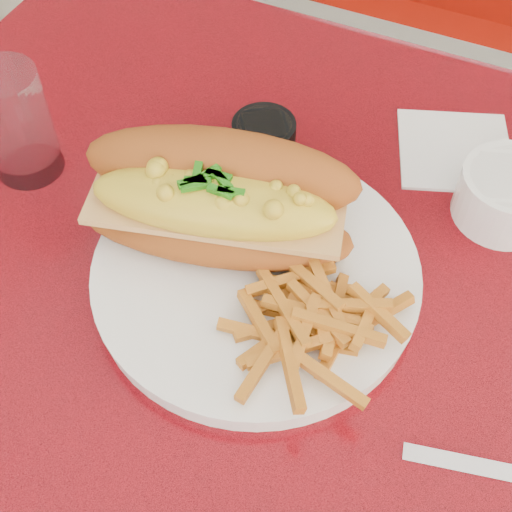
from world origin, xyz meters
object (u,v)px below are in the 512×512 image
at_px(diner_table, 371,400).
at_px(water_tumbler, 16,124).
at_px(mac_hoagie, 217,199).
at_px(booth_bench_far, 480,137).
at_px(sauce_cup_left, 264,134).
at_px(dinner_plate, 256,275).
at_px(fork, 341,280).
at_px(gravy_ramekin, 508,194).

relative_size(diner_table, water_tumbler, 10.27).
relative_size(diner_table, mac_hoagie, 4.53).
xyz_separation_m(diner_table, booth_bench_far, (0.00, 0.81, -0.32)).
bearing_deg(sauce_cup_left, water_tumbler, -148.57).
bearing_deg(diner_table, dinner_plate, -174.33).
bearing_deg(booth_bench_far, water_tumbler, -117.13).
xyz_separation_m(mac_hoagie, fork, (0.12, -0.00, -0.05)).
distance_m(booth_bench_far, sauce_cup_left, 0.85).
distance_m(booth_bench_far, water_tumbler, 1.04).
height_order(fork, gravy_ramekin, gravy_ramekin).
bearing_deg(fork, booth_bench_far, -0.99).
distance_m(gravy_ramekin, water_tumbler, 0.48).
bearing_deg(dinner_plate, gravy_ramekin, 43.53).
distance_m(diner_table, gravy_ramekin, 0.26).
height_order(diner_table, fork, fork).
relative_size(dinner_plate, gravy_ramekin, 3.12).
bearing_deg(mac_hoagie, dinner_plate, -40.33).
distance_m(dinner_plate, sauce_cup_left, 0.18).
relative_size(sauce_cup_left, water_tumbler, 0.67).
height_order(booth_bench_far, mac_hoagie, same).
bearing_deg(fork, water_tumbler, 90.46).
distance_m(booth_bench_far, fork, 0.95).
bearing_deg(booth_bench_far, sauce_cup_left, -106.46).
distance_m(fork, gravy_ramekin, 0.19).
distance_m(mac_hoagie, fork, 0.13).
relative_size(gravy_ramekin, sauce_cup_left, 1.28).
bearing_deg(dinner_plate, fork, 15.32).
relative_size(dinner_plate, mac_hoagie, 1.18).
distance_m(dinner_plate, gravy_ramekin, 0.26).
height_order(gravy_ramekin, sauce_cup_left, gravy_ramekin).
height_order(diner_table, sauce_cup_left, sauce_cup_left).
height_order(dinner_plate, mac_hoagie, mac_hoagie).
relative_size(mac_hoagie, gravy_ramekin, 2.64).
relative_size(fork, sauce_cup_left, 1.80).
distance_m(dinner_plate, water_tumbler, 0.28).
bearing_deg(booth_bench_far, dinner_plate, -98.94).
relative_size(diner_table, sauce_cup_left, 15.26).
height_order(booth_bench_far, fork, booth_bench_far).
relative_size(diner_table, gravy_ramekin, 11.94).
height_order(sauce_cup_left, water_tumbler, water_tumbler).
distance_m(diner_table, dinner_plate, 0.22).
bearing_deg(diner_table, booth_bench_far, 90.00).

